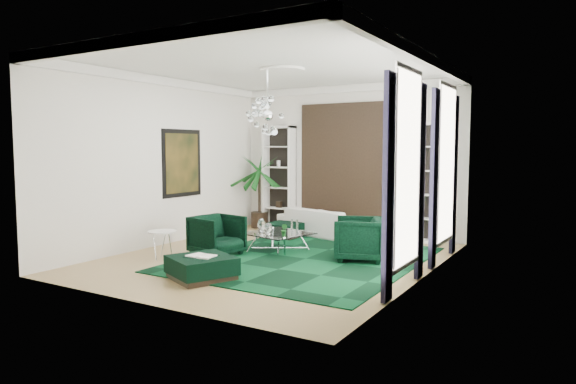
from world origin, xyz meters
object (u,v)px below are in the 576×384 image
Objects in this scene: armchair_right at (359,239)px; ottoman_front at (202,268)px; armchair_left at (217,235)px; palm at (259,181)px; coffee_table at (278,242)px; ottoman_side at (284,230)px; sofa at (322,222)px; side_table at (163,245)px.

ottoman_front is at bearing -53.27° from armchair_right.
armchair_left is 0.35× the size of palm.
ottoman_side is at bearing 116.99° from coffee_table.
armchair_right reaches higher than sofa.
coffee_table is 1.23× the size of ottoman_front.
armchair_right is at bearing 28.40° from side_table.
ottoman_front is at bearing -66.02° from palm.
coffee_table is at bearing -31.97° from armchair_left.
armchair_left is 0.94× the size of ottoman_front.
palm reaches higher than coffee_table.
palm is (-1.42, 1.01, 1.12)m from ottoman_side.
ottoman_front is at bearing -25.97° from side_table.
palm is at bearing 97.67° from side_table.
ottoman_side is at bearing 60.65° from sofa.
sofa is at bearing 92.55° from coffee_table.
coffee_table is 1.73m from ottoman_side.
ottoman_side is (0.10, 2.51, -0.24)m from armchair_left.
armchair_left is 1.10m from side_table.
armchair_right is 0.36× the size of palm.
armchair_left is at bearing 47.82° from side_table.
armchair_right is 1.66× the size of side_table.
armchair_right is 0.79× the size of coffee_table.
coffee_table is 0.46× the size of palm.
sofa is 1.98× the size of coffee_table.
armchair_right is 1.17× the size of ottoman_side.
armchair_right is at bearing 145.63° from sofa.
armchair_left reaches higher than coffee_table.
armchair_left reaches higher than ottoman_side.
ottoman_front is 1.91m from side_table.
ottoman_front is at bearing -138.57° from armchair_left.
sofa is 2.90m from armchair_right.
ottoman_side is at bearing -140.05° from armchair_right.
armchair_left is 1.93m from ottoman_front.
palm is (-2.10, 0.29, 0.95)m from sofa.
coffee_table is at bearing -49.20° from palm.
ottoman_side is 1.42× the size of side_table.
ottoman_front is 5.76m from palm.
side_table is at bearing -82.28° from armchair_right.
palm reaches higher than ottoman_side.
armchair_right reaches higher than ottoman_front.
side_table is (-3.43, -1.86, -0.16)m from armchair_right.
armchair_left is (-0.79, -3.23, 0.07)m from sofa.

